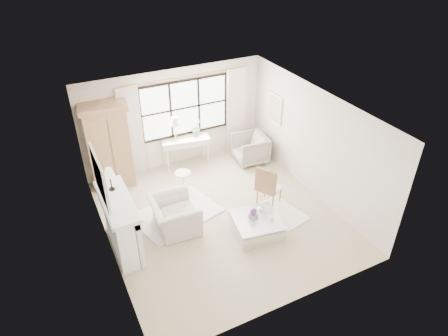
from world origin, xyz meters
The scene contains 32 objects.
floor centered at (0.00, 0.00, 0.00)m, with size 5.50×5.50×0.00m, color #C1B28F.
ceiling centered at (0.00, 0.00, 2.70)m, with size 5.50×5.50×0.00m, color white.
wall_back centered at (0.00, 2.75, 1.35)m, with size 5.00×5.00×0.00m, color white.
wall_front centered at (0.00, -2.75, 1.35)m, with size 5.00×5.00×0.00m, color silver.
wall_left centered at (-2.50, 0.00, 1.35)m, with size 5.50×5.50×0.00m, color beige.
wall_right centered at (2.50, 0.00, 1.35)m, with size 5.50×5.50×0.00m, color beige.
window_pane centered at (0.30, 2.73, 1.60)m, with size 2.40×0.02×1.50m, color white.
window_frame centered at (0.30, 2.72, 1.60)m, with size 2.50×0.04×1.50m, color black, non-canonical shape.
curtain_rod centered at (0.30, 2.67, 2.47)m, with size 0.04×0.04×3.30m, color #AB823B.
curtain_left centered at (-1.20, 2.65, 1.24)m, with size 0.55×0.10×2.47m, color beige.
curtain_right centered at (1.80, 2.65, 1.24)m, with size 0.55×0.10×2.47m, color white.
fireplace centered at (-2.27, 0.00, 0.65)m, with size 0.58×1.66×1.26m.
mirror_frame centered at (-2.47, 0.00, 1.84)m, with size 0.05×1.15×0.95m, color silver.
mirror_glass centered at (-2.44, 0.00, 1.84)m, with size 0.02×1.00×0.80m, color silver.
art_frame centered at (2.47, 1.70, 1.55)m, with size 0.04×0.62×0.82m, color white.
art_canvas centered at (2.45, 1.70, 1.55)m, with size 0.01×0.52×0.72m, color beige.
mantel_lamp centered at (-2.24, 0.37, 1.65)m, with size 0.22×0.22×0.51m.
armoire centered at (-1.84, 2.46, 1.14)m, with size 1.20×0.84×2.24m.
console_table centered at (0.19, 2.52, 0.40)m, with size 1.36×0.66×0.80m.
console_lamp centered at (-0.08, 2.54, 1.36)m, with size 0.28×0.28×0.69m.
orchid_plant centered at (0.53, 2.52, 1.03)m, with size 0.26×0.21×0.47m, color #586E49.
side_table centered at (-0.35, 1.40, 0.33)m, with size 0.40×0.40×0.51m.
rug_left centered at (-0.88, 0.54, 0.02)m, with size 1.89×1.33×0.03m, color white.
rug_right centered at (0.96, -0.60, 0.01)m, with size 1.54×1.16×0.03m, color white.
club_armchair centered at (-1.07, 0.11, 0.36)m, with size 1.11×0.97×0.72m, color beige.
wingback_chair centered at (1.85, 1.86, 0.40)m, with size 0.85×0.88×0.80m, color gray.
french_chair centered at (1.24, -0.09, 0.31)m, with size 0.66×0.66×1.08m.
coffee_table centered at (0.48, -0.84, 0.18)m, with size 1.15×1.15×0.38m.
planter_box centered at (0.42, -0.79, 0.44)m, with size 0.15×0.15×0.11m, color gray.
planter_flowers centered at (0.42, -0.79, 0.57)m, with size 0.14×0.14×0.14m, color #542B6D.
pillar_candle centered at (0.72, -1.00, 0.44)m, with size 0.10×0.10×0.12m, color white.
coffee_vase centered at (0.69, -0.64, 0.46)m, with size 0.15×0.15×0.16m, color silver.
Camera 1 is at (-3.14, -6.49, 5.96)m, focal length 32.00 mm.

